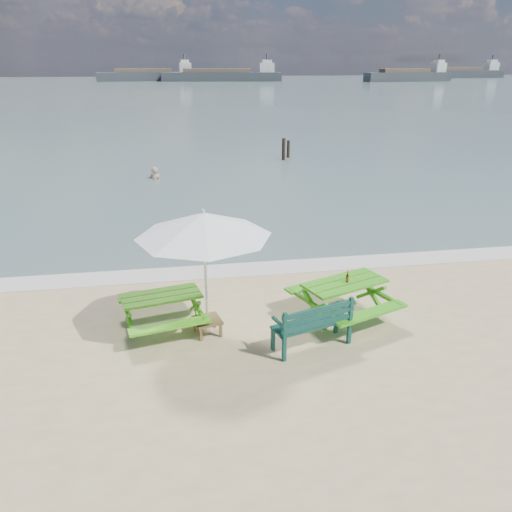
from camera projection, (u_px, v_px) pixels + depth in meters
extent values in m
plane|color=slate|center=(178.00, 91.00, 86.64)|extent=(300.00, 300.00, 0.00)
cube|color=silver|center=(236.00, 270.00, 12.85)|extent=(22.00, 0.90, 0.01)
cube|color=#49AC1A|center=(161.00, 296.00, 9.84)|extent=(1.66, 1.03, 0.05)
cube|color=#49AC1A|center=(155.00, 294.00, 10.57)|extent=(1.56, 0.59, 0.05)
cube|color=#49AC1A|center=(170.00, 326.00, 9.32)|extent=(1.56, 0.59, 0.05)
cube|color=#49AC1A|center=(163.00, 313.00, 9.98)|extent=(1.59, 1.15, 0.65)
cube|color=#379A17|center=(345.00, 283.00, 10.22)|extent=(1.89, 1.36, 0.05)
cube|color=#379A17|center=(320.00, 283.00, 10.98)|extent=(1.71, 0.89, 0.05)
cube|color=#379A17|center=(370.00, 313.00, 9.69)|extent=(1.71, 0.89, 0.05)
cube|color=#379A17|center=(343.00, 302.00, 10.37)|extent=(1.85, 1.48, 0.73)
cube|color=#0D3831|center=(311.00, 323.00, 9.30)|extent=(1.58, 0.86, 0.04)
cube|color=#0D3831|center=(319.00, 317.00, 9.00)|extent=(1.46, 0.47, 0.39)
cube|color=#0D3831|center=(311.00, 335.00, 9.38)|extent=(1.49, 0.90, 0.48)
cube|color=brown|center=(207.00, 320.00, 9.77)|extent=(0.61, 0.61, 0.05)
cube|color=brown|center=(208.00, 327.00, 9.83)|extent=(0.53, 0.53, 0.28)
cylinder|color=silver|center=(206.00, 278.00, 9.43)|extent=(0.05, 0.05, 2.42)
cone|color=white|center=(204.00, 224.00, 9.04)|extent=(3.03, 3.03, 0.45)
cylinder|color=brown|center=(347.00, 279.00, 10.17)|extent=(0.06, 0.06, 0.14)
cylinder|color=brown|center=(348.00, 273.00, 10.12)|extent=(0.02, 0.02, 0.07)
cylinder|color=red|center=(347.00, 279.00, 10.17)|extent=(0.06, 0.06, 0.06)
imported|color=tan|center=(156.00, 184.00, 22.83)|extent=(0.70, 0.57, 1.65)
cylinder|color=black|center=(284.00, 151.00, 26.76)|extent=(0.19, 0.19, 1.36)
cylinder|color=black|center=(288.00, 151.00, 27.41)|extent=(0.17, 0.17, 1.15)
cube|color=#34393D|center=(460.00, 74.00, 146.25)|extent=(26.47, 4.89, 2.20)
cube|color=silver|center=(492.00, 66.00, 147.26)|extent=(3.26, 3.10, 2.20)
cube|color=#34393D|center=(222.00, 77.00, 123.36)|extent=(29.63, 7.61, 2.20)
cube|color=silver|center=(267.00, 68.00, 122.95)|extent=(3.87, 3.41, 2.20)
cube|color=#34393D|center=(148.00, 77.00, 125.00)|extent=(25.08, 6.51, 2.20)
cube|color=silver|center=(185.00, 67.00, 126.49)|extent=(3.27, 3.29, 2.20)
cube|color=#34393D|center=(408.00, 77.00, 122.37)|extent=(22.22, 6.18, 2.20)
cube|color=silver|center=(438.00, 67.00, 123.58)|extent=(2.92, 3.25, 2.20)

